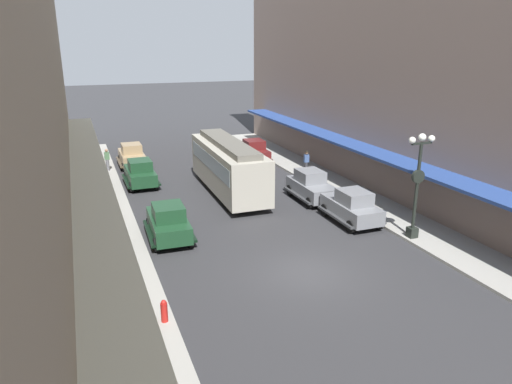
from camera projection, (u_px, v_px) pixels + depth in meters
The scene contains 15 objects.
ground_plane at pixel (307, 272), 20.04m from camera, with size 200.00×200.00×0.00m, color #2D2D30.
sidewalk_left at pixel (125, 304), 17.45m from camera, with size 3.00×60.00×0.15m, color #99968E.
sidewalk_right at pixel (447, 245), 22.59m from camera, with size 3.00×60.00×0.15m, color #99968E.
building_row_left at pixel (6, 72), 13.98m from camera, with size 4.30×60.00×16.95m.
parked_car_0 at pixel (140, 172), 31.86m from camera, with size 2.17×4.27×1.84m.
parked_car_1 at pixel (311, 185), 28.95m from camera, with size 2.16×4.27×1.84m.
parked_car_2 at pixel (132, 155), 36.84m from camera, with size 2.15×4.26×1.84m.
parked_car_3 at pixel (168, 221), 23.17m from camera, with size 2.27×4.31×1.84m.
parked_car_4 at pixel (253, 150), 38.32m from camera, with size 2.24×4.30×1.84m.
parked_car_5 at pixel (351, 206), 25.35m from camera, with size 2.16×4.27×1.84m.
streetcar at pixel (228, 165), 29.99m from camera, with size 2.70×9.65×3.46m.
lamp_post_with_clock at pixel (417, 182), 22.44m from camera, with size 1.42×0.44×5.16m.
fire_hydrant at pixel (164, 311), 16.14m from camera, with size 0.24×0.24×0.82m.
pedestrian_0 at pixel (107, 160), 35.12m from camera, with size 0.36×0.24×1.64m.
pedestrian_1 at pixel (306, 162), 34.31m from camera, with size 0.36×0.28×1.67m.
Camera 1 is at (-8.50, -16.09, 9.31)m, focal length 33.17 mm.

